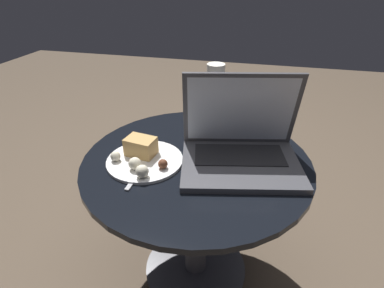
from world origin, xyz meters
name	(u,v)px	position (x,y,z in m)	size (l,w,h in m)	color
ground_plane	(195,268)	(0.00, 0.00, 0.00)	(6.00, 6.00, 0.00)	brown
table	(196,194)	(0.00, 0.00, 0.37)	(0.69, 0.69, 0.51)	#515156
laptop	(240,146)	(0.13, 0.02, 0.56)	(0.38, 0.32, 0.26)	#47474C
beer_glass	(215,98)	(0.01, 0.21, 0.63)	(0.06, 0.06, 0.23)	gold
snack_plate	(143,156)	(-0.15, -0.06, 0.53)	(0.23, 0.23, 0.06)	white
fork	(142,169)	(-0.14, -0.09, 0.51)	(0.03, 0.17, 0.00)	#B2B2B7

